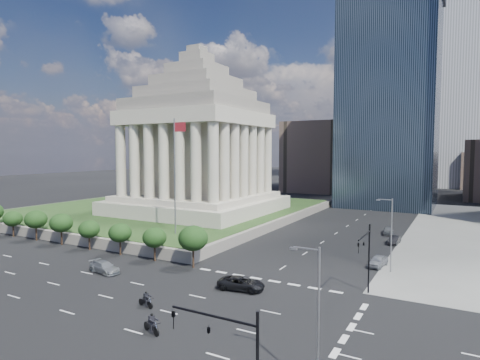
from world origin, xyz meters
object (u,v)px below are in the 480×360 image
Objects in this scene: traffic_signal_se at (228,355)px; parked_sedan_mid at (394,240)px; war_memorial at (197,130)px; suv_grey at (105,267)px; motorcycle_lead at (151,323)px; motorcycle_trail at (146,299)px; flagpole at (175,170)px; street_lamp_south at (316,311)px; traffic_signal_ne at (366,251)px; parked_sedan_near at (378,261)px; pickup_truck at (241,283)px; street_lamp_north at (390,231)px; parked_sedan_far at (388,231)px.

parked_sedan_mid is (0.80, 55.79, -4.55)m from traffic_signal_se.
suv_grey is (13.96, -41.71, -20.66)m from war_memorial.
motorcycle_lead reaches higher than motorcycle_trail.
flagpole is 46.81m from street_lamp_south.
traffic_signal_ne is 23.83m from motorcycle_lead.
motorcycle_lead is (-13.87, -31.51, 0.16)m from parked_sedan_near.
parked_sedan_near reaches higher than pickup_truck.
traffic_signal_ne reaches higher than parked_sedan_near.
traffic_signal_se is 1.58× the size of suv_grey.
street_lamp_south and street_lamp_north have the same top height.
parked_sedan_near is (45.50, -20.91, -20.62)m from war_memorial.
war_memorial reaches higher than suv_grey.
war_memorial is 48.01m from parked_sedan_far.
parked_sedan_mid is 0.92× the size of parked_sedan_far.
motorcycle_lead is at bearing -55.60° from flagpole.
traffic_signal_ne is at bearing -94.19° from street_lamp_north.
flagpole is 8.72× the size of motorcycle_trail.
motorcycle_trail is (14.85, -24.09, -12.26)m from flagpole.
parked_sedan_far reaches higher than suv_grey.
street_lamp_north is at bearing 1.63° from flagpole.
suv_grey is (-33.37, 12.29, -4.93)m from street_lamp_south.
war_memorial is at bearing 31.55° from pickup_truck.
traffic_signal_se is at bearing -93.96° from street_lamp_north.
street_lamp_north is at bearing -50.99° from suv_grey.
pickup_truck is at bearing -116.69° from parked_sedan_near.
parked_sedan_near is at bearing 131.13° from street_lamp_north.
parked_sedan_near is 1.07× the size of parked_sedan_mid.
pickup_truck is 11.29m from motorcycle_trail.
parked_sedan_far reaches higher than parked_sedan_near.
suv_grey is at bearing 147.89° from traffic_signal_se.
traffic_signal_se is 1.00× the size of traffic_signal_ne.
parked_sedan_near is at bearing -86.85° from parked_sedan_mid.
traffic_signal_se reaches higher than pickup_truck.
street_lamp_north reaches higher than parked_sedan_mid.
street_lamp_north is (0.83, 11.30, 0.41)m from traffic_signal_ne.
flagpole is at bearing 15.50° from suv_grey.
parked_sedan_near is at bearing 5.30° from flagpole.
war_memorial reaches higher than motorcycle_trail.
flagpole is at bearing 143.44° from motorcycle_lead.
motorcycle_lead reaches higher than suv_grey.
parked_sedan_far is at bearing 91.28° from traffic_signal_se.
war_memorial is at bearing 126.23° from traffic_signal_se.
suv_grey is at bearing 89.87° from pickup_truck.
street_lamp_north is at bearing 62.15° from motorcycle_trail.
street_lamp_north reaches higher than parked_sedan_near.
street_lamp_south is 2.35× the size of parked_sedan_mid.
street_lamp_south is 2.18× the size of parked_sedan_near.
suv_grey is at bearing 165.10° from motorcycle_trail.
street_lamp_north reaches higher than parked_sedan_far.
pickup_truck reaches higher than parked_sedan_mid.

